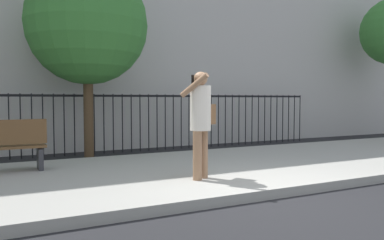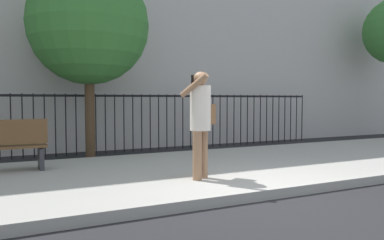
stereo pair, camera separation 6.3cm
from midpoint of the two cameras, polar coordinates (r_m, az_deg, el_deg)
name	(u,v)px [view 1 (the left image)]	position (r m, az deg, el deg)	size (l,w,h in m)	color
ground_plane	(272,200)	(5.90, 11.28, -11.32)	(60.00, 60.00, 0.00)	black
sidewalk	(200,170)	(7.68, 0.87, -7.32)	(28.00, 4.40, 0.15)	#9E9B93
iron_fence	(136,115)	(10.96, -8.36, 0.73)	(12.03, 0.04, 1.60)	black
pedestrian_on_phone	(201,117)	(6.39, 1.07, 0.48)	(0.72, 0.63, 1.75)	#936B4C
street_tree_far	(87,25)	(10.01, -15.18, 13.25)	(2.90, 2.90, 4.71)	#4C3823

